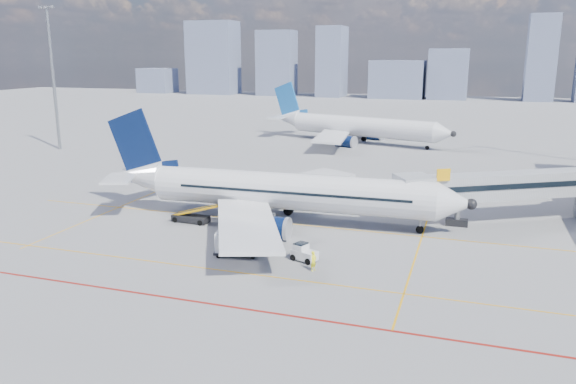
{
  "coord_description": "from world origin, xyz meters",
  "views": [
    {
      "loc": [
        17.95,
        -44.7,
        16.9
      ],
      "look_at": [
        1.25,
        5.55,
        4.0
      ],
      "focal_mm": 35.0,
      "sensor_mm": 36.0,
      "label": 1
    }
  ],
  "objects_px": {
    "ramp_worker": "(314,261)",
    "baggage_tug": "(303,252)",
    "second_aircraft": "(355,126)",
    "belt_loader": "(192,217)",
    "main_aircraft": "(275,191)",
    "cargo_dolly": "(237,243)"
  },
  "relations": [
    {
      "from": "belt_loader",
      "to": "second_aircraft",
      "type": "bearing_deg",
      "value": 89.26
    },
    {
      "from": "second_aircraft",
      "to": "belt_loader",
      "type": "relative_size",
      "value": 6.93
    },
    {
      "from": "ramp_worker",
      "to": "baggage_tug",
      "type": "bearing_deg",
      "value": 58.89
    },
    {
      "from": "ramp_worker",
      "to": "second_aircraft",
      "type": "bearing_deg",
      "value": 31.67
    },
    {
      "from": "main_aircraft",
      "to": "belt_loader",
      "type": "relative_size",
      "value": 6.92
    },
    {
      "from": "main_aircraft",
      "to": "baggage_tug",
      "type": "xyz_separation_m",
      "value": [
        6.26,
        -10.34,
        -2.5
      ]
    },
    {
      "from": "cargo_dolly",
      "to": "second_aircraft",
      "type": "bearing_deg",
      "value": 79.72
    },
    {
      "from": "second_aircraft",
      "to": "cargo_dolly",
      "type": "xyz_separation_m",
      "value": [
        3.8,
        -67.61,
        -2.07
      ]
    },
    {
      "from": "second_aircraft",
      "to": "ramp_worker",
      "type": "distance_m",
      "value": 69.81
    },
    {
      "from": "belt_loader",
      "to": "ramp_worker",
      "type": "xyz_separation_m",
      "value": [
        15.7,
        -9.01,
        0.22
      ]
    },
    {
      "from": "main_aircraft",
      "to": "baggage_tug",
      "type": "height_order",
      "value": "main_aircraft"
    },
    {
      "from": "baggage_tug",
      "to": "belt_loader",
      "type": "xyz_separation_m",
      "value": [
        -14.27,
        7.06,
        -0.12
      ]
    },
    {
      "from": "belt_loader",
      "to": "baggage_tug",
      "type": "bearing_deg",
      "value": -22.64
    },
    {
      "from": "second_aircraft",
      "to": "belt_loader",
      "type": "bearing_deg",
      "value": -76.94
    },
    {
      "from": "cargo_dolly",
      "to": "belt_loader",
      "type": "distance_m",
      "value": 11.46
    },
    {
      "from": "baggage_tug",
      "to": "ramp_worker",
      "type": "relative_size",
      "value": 1.49
    },
    {
      "from": "main_aircraft",
      "to": "second_aircraft",
      "type": "distance_m",
      "value": 56.69
    },
    {
      "from": "baggage_tug",
      "to": "belt_loader",
      "type": "relative_size",
      "value": 0.43
    },
    {
      "from": "second_aircraft",
      "to": "baggage_tug",
      "type": "relative_size",
      "value": 16.15
    },
    {
      "from": "main_aircraft",
      "to": "belt_loader",
      "type": "distance_m",
      "value": 9.04
    },
    {
      "from": "cargo_dolly",
      "to": "main_aircraft",
      "type": "bearing_deg",
      "value": 78.77
    },
    {
      "from": "main_aircraft",
      "to": "baggage_tug",
      "type": "bearing_deg",
      "value": -60.36
    }
  ]
}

